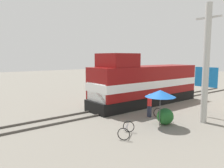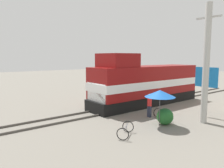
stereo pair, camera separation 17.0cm
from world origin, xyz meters
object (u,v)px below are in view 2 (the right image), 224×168
object	(u,v)px
utility_pole	(206,64)
billboard_sign	(206,80)
locomotive	(144,84)
bicycle_spare	(126,130)
person_bystander	(149,104)
vendor_umbrella	(160,94)
bicycle	(162,115)

from	to	relation	value
utility_pole	billboard_sign	world-z (taller)	utility_pole
locomotive	bicycle_spare	world-z (taller)	locomotive
locomotive	utility_pole	distance (m)	7.27
locomotive	person_bystander	world-z (taller)	locomotive
vendor_umbrella	bicycle	bearing A→B (deg)	122.85
bicycle	vendor_umbrella	bearing A→B (deg)	-123.42
vendor_umbrella	bicycle_spare	xyz separation A→B (m)	(-0.03, -3.05, -1.89)
utility_pole	vendor_umbrella	world-z (taller)	utility_pole
vendor_umbrella	person_bystander	bearing A→B (deg)	148.65
person_bystander	bicycle_spare	world-z (taller)	person_bystander
billboard_sign	person_bystander	size ratio (longest dim) A/B	2.12
vendor_umbrella	billboard_sign	size ratio (longest dim) A/B	0.64
locomotive	person_bystander	size ratio (longest dim) A/B	6.92
bicycle_spare	billboard_sign	bearing A→B (deg)	-130.22
locomotive	utility_pole	bearing A→B (deg)	-8.88
bicycle	locomotive	bearing A→B (deg)	81.97
locomotive	person_bystander	bearing A→B (deg)	-41.27
utility_pole	bicycle	distance (m)	4.85
vendor_umbrella	bicycle_spare	size ratio (longest dim) A/B	1.55
vendor_umbrella	person_bystander	world-z (taller)	vendor_umbrella
locomotive	billboard_sign	distance (m)	6.17
locomotive	bicycle	xyz separation A→B (m)	(4.52, -2.80, -1.72)
vendor_umbrella	billboard_sign	world-z (taller)	billboard_sign
billboard_sign	vendor_umbrella	bearing A→B (deg)	-97.90
locomotive	bicycle_spare	size ratio (longest dim) A/B	7.93
person_bystander	utility_pole	bearing A→B (deg)	29.59
utility_pole	bicycle_spare	distance (m)	7.47
bicycle_spare	utility_pole	bearing A→B (deg)	-138.20
utility_pole	vendor_umbrella	distance (m)	3.99
locomotive	utility_pole	size ratio (longest dim) A/B	1.53
locomotive	person_bystander	xyz separation A→B (m)	(3.44, -3.02, -1.06)
utility_pole	bicycle_spare	xyz separation A→B (m)	(-1.43, -6.22, -3.87)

